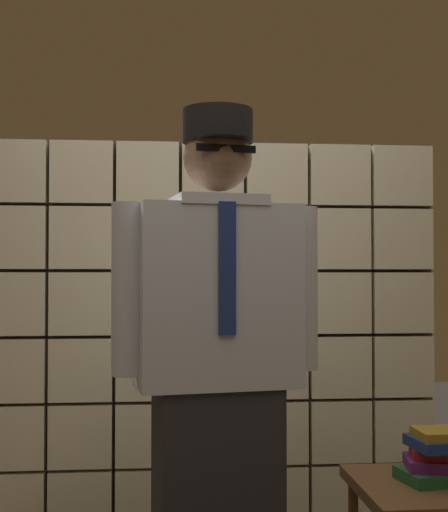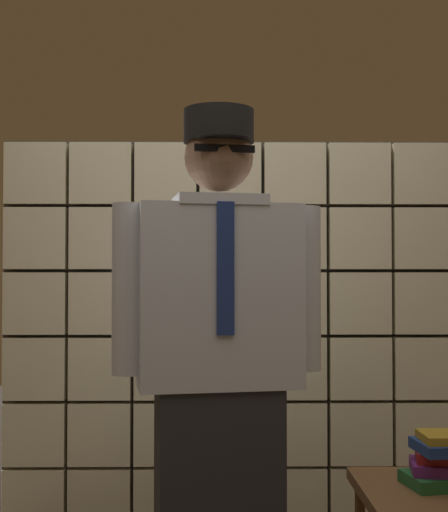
% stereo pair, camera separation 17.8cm
% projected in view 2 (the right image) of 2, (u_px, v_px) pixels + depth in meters
% --- Properties ---
extents(glass_block_wall, '(2.22, 0.10, 1.91)m').
position_uv_depth(glass_block_wall, '(230.00, 335.00, 3.51)').
color(glass_block_wall, beige).
rests_on(glass_block_wall, ground).
extents(standing_person, '(0.71, 0.35, 1.78)m').
position_uv_depth(standing_person, '(219.00, 365.00, 2.40)').
color(standing_person, '#28282D').
rests_on(standing_person, ground).
extents(side_table, '(0.52, 0.52, 0.54)m').
position_uv_depth(side_table, '(441.00, 510.00, 2.33)').
color(side_table, brown).
rests_on(side_table, ground).
extents(book_stack, '(0.28, 0.23, 0.18)m').
position_uv_depth(book_stack, '(446.00, 462.00, 2.35)').
color(book_stack, '#1E592D').
rests_on(book_stack, side_table).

